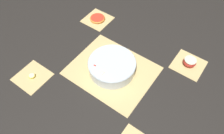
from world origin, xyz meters
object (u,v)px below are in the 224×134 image
object	(u,v)px
fruit_salad_bowl	(112,66)
banana_coin_single	(32,76)
grapefruit_slice	(97,18)
apple_half	(190,62)

from	to	relation	value
fruit_salad_bowl	banana_coin_single	xyz separation A→B (m)	(0.31, 0.27, -0.03)
banana_coin_single	grapefruit_slice	world-z (taller)	grapefruit_slice
fruit_salad_bowl	grapefruit_slice	size ratio (longest dim) A/B	2.54
fruit_salad_bowl	grapefruit_slice	bearing A→B (deg)	-41.35
apple_half	grapefruit_slice	bearing A→B (deg)	0.00
grapefruit_slice	banana_coin_single	bearing A→B (deg)	90.00
fruit_salad_bowl	apple_half	distance (m)	0.41
apple_half	grapefruit_slice	distance (m)	0.62
fruit_salad_bowl	grapefruit_slice	world-z (taller)	fruit_salad_bowl
fruit_salad_bowl	apple_half	xyz separation A→B (m)	(-0.31, -0.27, -0.02)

